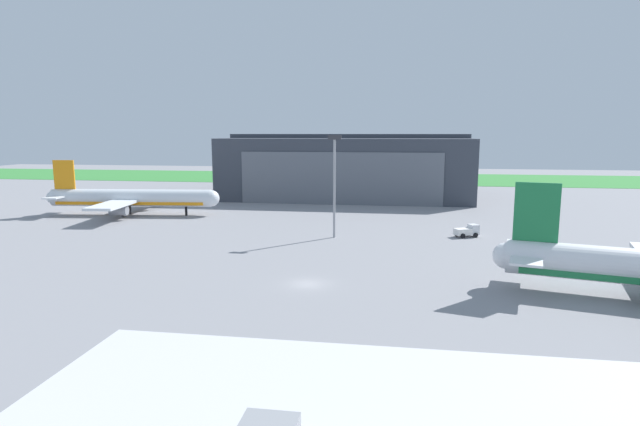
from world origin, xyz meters
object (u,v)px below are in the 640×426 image
at_px(maintenance_hangar, 348,167).
at_px(pushback_tractor, 467,231).
at_px(apron_light_mast, 334,178).
at_px(airliner_far_left, 132,198).

bearing_deg(maintenance_hangar, pushback_tractor, -64.62).
height_order(maintenance_hangar, apron_light_mast, maintenance_hangar).
height_order(airliner_far_left, pushback_tractor, airliner_far_left).
xyz_separation_m(airliner_far_left, pushback_tractor, (73.86, -14.10, -2.76)).
xyz_separation_m(pushback_tractor, apron_light_mast, (-24.16, -4.23, 9.78)).
distance_m(maintenance_hangar, airliner_far_left, 64.44).
relative_size(maintenance_hangar, apron_light_mast, 3.81).
bearing_deg(apron_light_mast, maintenance_hangar, 93.51).
bearing_deg(maintenance_hangar, airliner_far_left, -135.49).
bearing_deg(pushback_tractor, airliner_far_left, 169.20).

